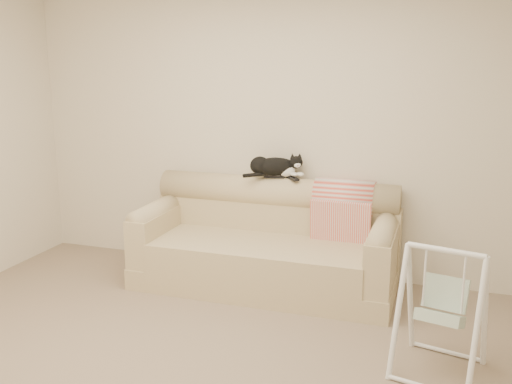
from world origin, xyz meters
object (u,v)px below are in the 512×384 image
(remote_a, at_px, (274,176))
(baby_swing, at_px, (442,311))
(tuxedo_cat, at_px, (275,166))
(remote_b, at_px, (293,178))
(sofa, at_px, (267,245))

(remote_a, relative_size, baby_swing, 0.23)
(remote_a, bearing_deg, baby_swing, -41.32)
(tuxedo_cat, xyz_separation_m, baby_swing, (1.46, -1.28, -0.59))
(remote_a, xyz_separation_m, tuxedo_cat, (0.01, -0.01, 0.09))
(remote_a, relative_size, remote_b, 1.16)
(baby_swing, bearing_deg, sofa, 144.20)
(sofa, bearing_deg, remote_a, 93.01)
(remote_a, distance_m, baby_swing, 2.01)
(remote_b, height_order, tuxedo_cat, tuxedo_cat)
(sofa, bearing_deg, tuxedo_cat, 91.58)
(remote_b, xyz_separation_m, tuxedo_cat, (-0.17, 0.02, 0.09))
(tuxedo_cat, bearing_deg, sofa, -88.42)
(remote_b, relative_size, baby_swing, 0.20)
(sofa, height_order, remote_b, remote_b)
(remote_b, relative_size, tuxedo_cat, 0.32)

